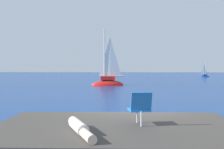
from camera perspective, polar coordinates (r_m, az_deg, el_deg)
ground_plane at (r=10.20m, az=3.74°, el=-10.26°), size 160.00×160.00×0.00m
shore_ledge at (r=7.27m, az=0.85°, el=-12.31°), size 5.87×4.10×0.72m
boulder_seaward at (r=9.48m, az=-4.18°, el=-11.20°), size 1.63×1.43×1.03m
boulder_inland at (r=9.39m, az=-3.21°, el=-11.32°), size 1.43×1.51×0.84m
sailboat_near at (r=31.65m, az=-0.82°, el=-1.43°), size 3.57×1.61×6.50m
sailboat_far at (r=56.90m, az=17.14°, el=-0.27°), size 1.72×0.85×3.13m
person_sunbather at (r=6.34m, az=-6.08°, el=-10.02°), size 0.81×1.68×0.25m
beach_chair at (r=7.11m, az=5.32°, el=-6.06°), size 0.57×0.67×0.80m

